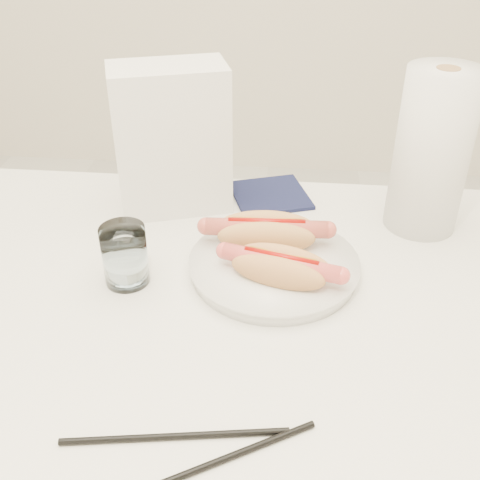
# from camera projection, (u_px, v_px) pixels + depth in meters

# --- Properties ---
(table) EXTENTS (1.20, 0.80, 0.75)m
(table) POSITION_uv_depth(u_px,v_px,m) (204.00, 339.00, 0.85)
(table) COLOR white
(table) RESTS_ON ground
(plate) EXTENTS (0.27, 0.27, 0.02)m
(plate) POSITION_uv_depth(u_px,v_px,m) (274.00, 267.00, 0.88)
(plate) COLOR white
(plate) RESTS_ON table
(hotdog_left) EXTENTS (0.19, 0.08, 0.05)m
(hotdog_left) POSITION_uv_depth(u_px,v_px,m) (266.00, 232.00, 0.90)
(hotdog_left) COLOR tan
(hotdog_left) RESTS_ON plate
(hotdog_right) EXTENTS (0.17, 0.10, 0.05)m
(hotdog_right) POSITION_uv_depth(u_px,v_px,m) (281.00, 267.00, 0.83)
(hotdog_right) COLOR tan
(hotdog_right) RESTS_ON plate
(water_glass) EXTENTS (0.07, 0.07, 0.09)m
(water_glass) POSITION_uv_depth(u_px,v_px,m) (125.00, 255.00, 0.85)
(water_glass) COLOR white
(water_glass) RESTS_ON table
(chopstick_near) EXTENTS (0.25, 0.05, 0.01)m
(chopstick_near) POSITION_uv_depth(u_px,v_px,m) (175.00, 436.00, 0.63)
(chopstick_near) COLOR black
(chopstick_near) RESTS_ON table
(chopstick_far) EXTENTS (0.22, 0.13, 0.01)m
(chopstick_far) POSITION_uv_depth(u_px,v_px,m) (210.00, 465.00, 0.60)
(chopstick_far) COLOR black
(chopstick_far) RESTS_ON table
(napkin_box) EXTENTS (0.22, 0.16, 0.26)m
(napkin_box) POSITION_uv_depth(u_px,v_px,m) (172.00, 140.00, 1.00)
(napkin_box) COLOR silver
(napkin_box) RESTS_ON table
(navy_napkin) EXTENTS (0.17, 0.17, 0.01)m
(navy_napkin) POSITION_uv_depth(u_px,v_px,m) (270.00, 195.00, 1.09)
(navy_napkin) COLOR #101535
(navy_napkin) RESTS_ON table
(paper_towel_roll) EXTENTS (0.14, 0.14, 0.27)m
(paper_towel_roll) POSITION_uv_depth(u_px,v_px,m) (432.00, 152.00, 0.94)
(paper_towel_roll) COLOR white
(paper_towel_roll) RESTS_ON table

